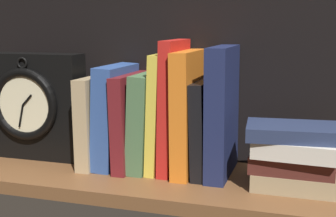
# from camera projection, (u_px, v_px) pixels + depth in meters

# --- Properties ---
(ground_plane) EXTENTS (0.89, 0.27, 0.03)m
(ground_plane) POSITION_uv_depth(u_px,v_px,m) (147.00, 178.00, 0.93)
(ground_plane) COLOR brown
(back_panel) EXTENTS (0.89, 0.01, 0.39)m
(back_panel) POSITION_uv_depth(u_px,v_px,m) (166.00, 67.00, 1.01)
(back_panel) COLOR black
(back_panel) RESTS_ON ground_plane
(book_tan_shortstories) EXTENTS (0.03, 0.17, 0.18)m
(book_tan_shortstories) POSITION_uv_depth(u_px,v_px,m) (99.00, 120.00, 0.98)
(book_tan_shortstories) COLOR tan
(book_tan_shortstories) RESTS_ON ground_plane
(book_blue_modern) EXTENTS (0.05, 0.15, 0.21)m
(book_blue_modern) POSITION_uv_depth(u_px,v_px,m) (115.00, 115.00, 0.96)
(book_blue_modern) COLOR #2D4C8E
(book_blue_modern) RESTS_ON ground_plane
(book_maroon_dawkins) EXTENTS (0.03, 0.17, 0.19)m
(book_maroon_dawkins) POSITION_uv_depth(u_px,v_px,m) (132.00, 120.00, 0.95)
(book_maroon_dawkins) COLOR maroon
(book_maroon_dawkins) RESTS_ON ground_plane
(book_green_romantic) EXTENTS (0.04, 0.15, 0.19)m
(book_green_romantic) POSITION_uv_depth(u_px,v_px,m) (147.00, 121.00, 0.94)
(book_green_romantic) COLOR #476B44
(book_green_romantic) RESTS_ON ground_plane
(book_yellow_seinlanguage) EXTENTS (0.03, 0.14, 0.23)m
(book_yellow_seinlanguage) POSITION_uv_depth(u_px,v_px,m) (162.00, 112.00, 0.93)
(book_yellow_seinlanguage) COLOR gold
(book_yellow_seinlanguage) RESTS_ON ground_plane
(book_red_requiem) EXTENTS (0.03, 0.14, 0.26)m
(book_red_requiem) POSITION_uv_depth(u_px,v_px,m) (174.00, 106.00, 0.92)
(book_red_requiem) COLOR red
(book_red_requiem) RESTS_ON ground_plane
(book_orange_pandolfini) EXTENTS (0.04, 0.17, 0.24)m
(book_orange_pandolfini) POSITION_uv_depth(u_px,v_px,m) (189.00, 112.00, 0.91)
(book_orange_pandolfini) COLOR orange
(book_orange_pandolfini) RESTS_ON ground_plane
(book_black_skeptic) EXTENTS (0.03, 0.15, 0.18)m
(book_black_skeptic) POSITION_uv_depth(u_px,v_px,m) (205.00, 127.00, 0.91)
(book_black_skeptic) COLOR black
(book_black_skeptic) RESTS_ON ground_plane
(book_navy_bierce) EXTENTS (0.04, 0.16, 0.25)m
(book_navy_bierce) POSITION_uv_depth(u_px,v_px,m) (222.00, 111.00, 0.89)
(book_navy_bierce) COLOR #192147
(book_navy_bierce) RESTS_ON ground_plane
(framed_clock) EXTENTS (0.23, 0.07, 0.23)m
(framed_clock) POSITION_uv_depth(u_px,v_px,m) (32.00, 106.00, 1.01)
(framed_clock) COLOR black
(framed_clock) RESTS_ON ground_plane
(book_stack_side) EXTENTS (0.19, 0.12, 0.12)m
(book_stack_side) POSITION_uv_depth(u_px,v_px,m) (297.00, 157.00, 0.82)
(book_stack_side) COLOR #9E8966
(book_stack_side) RESTS_ON ground_plane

